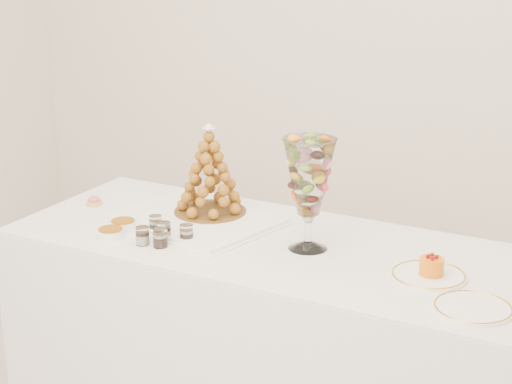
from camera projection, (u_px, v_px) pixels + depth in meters
The scene contains 15 objects.
buffet_table at pixel (273, 335), 3.13m from camera, with size 1.94×0.83×0.73m.
lace_tray at pixel (195, 219), 3.21m from camera, with size 0.57×0.43×0.02m, color white.
macaron_vase at pixel (309, 178), 2.88m from camera, with size 0.18×0.18×0.39m.
cake_plate at pixel (428, 276), 2.72m from camera, with size 0.24×0.24×0.01m, color white.
spare_plate at pixel (473, 308), 2.50m from camera, with size 0.23×0.23×0.01m, color white.
pink_tart at pixel (94, 201), 3.40m from camera, with size 0.06×0.06×0.04m.
verrine_a at pixel (156, 224), 3.10m from camera, with size 0.05×0.05×0.06m, color white.
verrine_b at pixel (164, 231), 3.02m from camera, with size 0.05×0.05×0.07m, color white.
verrine_c at pixel (186, 234), 3.00m from camera, with size 0.05×0.05×0.06m, color white.
verrine_d at pixel (143, 236), 2.98m from camera, with size 0.05×0.05×0.06m, color white.
verrine_e at pixel (160, 238), 2.96m from camera, with size 0.05×0.05×0.07m, color white.
ramekin_back at pixel (123, 225), 3.14m from camera, with size 0.10×0.10×0.03m, color white.
ramekin_front at pixel (111, 234), 3.05m from camera, with size 0.10×0.10×0.03m, color white.
croquembouche at pixel (209, 170), 3.21m from camera, with size 0.28×0.28×0.34m.
mousse_cake at pixel (432, 266), 2.71m from camera, with size 0.08×0.08×0.07m.
Camera 1 is at (1.22, -2.15, 1.83)m, focal length 60.00 mm.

